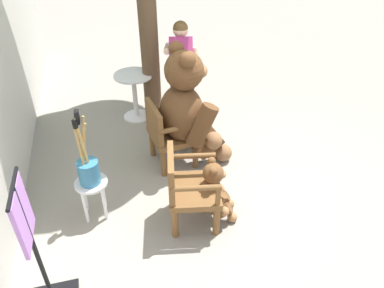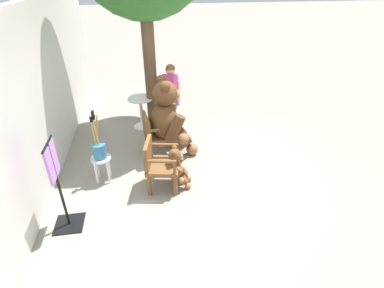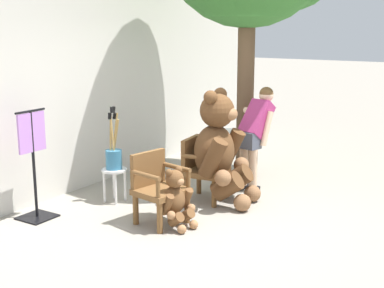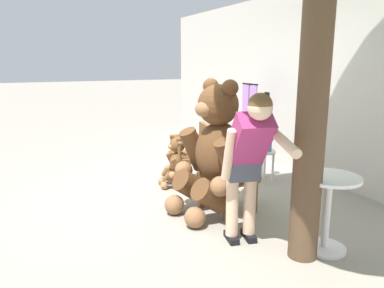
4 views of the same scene
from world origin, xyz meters
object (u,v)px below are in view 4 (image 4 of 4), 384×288
at_px(wooden_chair_left, 195,153).
at_px(clothing_display_stand, 249,121).
at_px(teddy_bear_large, 214,150).
at_px(round_side_table, 327,205).
at_px(wooden_chair_right, 233,171).
at_px(brush_bucket, 265,138).
at_px(person_visitor, 248,156).
at_px(white_stool, 264,158).
at_px(teddy_bear_small, 176,162).

bearing_deg(wooden_chair_left, clothing_display_stand, 116.70).
height_order(teddy_bear_large, round_side_table, teddy_bear_large).
bearing_deg(wooden_chair_right, brush_bucket, 126.25).
xyz_separation_m(wooden_chair_left, person_visitor, (1.89, -0.37, 0.43)).
relative_size(wooden_chair_right, clothing_display_stand, 0.63).
xyz_separation_m(wooden_chair_right, round_side_table, (1.23, 0.26, -0.01)).
distance_m(brush_bucket, clothing_display_stand, 1.09).
bearing_deg(round_side_table, white_stool, 160.10).
xyz_separation_m(white_stool, brush_bucket, (0.00, 0.00, 0.30)).
relative_size(wooden_chair_right, person_visitor, 0.58).
bearing_deg(teddy_bear_small, white_stool, 74.50).
bearing_deg(clothing_display_stand, brush_bucket, -21.79).
bearing_deg(person_visitor, brush_bucket, 139.52).
distance_m(wooden_chair_left, round_side_table, 2.28).
relative_size(teddy_bear_large, teddy_bear_small, 2.11).
bearing_deg(teddy_bear_large, person_visitor, -7.57).
xyz_separation_m(white_stool, clothing_display_stand, (-1.01, 0.41, 0.36)).
bearing_deg(wooden_chair_left, teddy_bear_large, -14.02).
xyz_separation_m(wooden_chair_left, wooden_chair_right, (1.03, 0.00, 0.00)).
relative_size(wooden_chair_left, round_side_table, 1.19).
bearing_deg(wooden_chair_right, round_side_table, 11.85).
relative_size(wooden_chair_right, brush_bucket, 1.01).
relative_size(person_visitor, round_side_table, 2.05).
bearing_deg(teddy_bear_small, clothing_display_stand, 112.10).
bearing_deg(brush_bucket, white_stool, -120.43).
bearing_deg(brush_bucket, teddy_bear_small, -105.54).
distance_m(wooden_chair_left, clothing_display_stand, 1.55).
xyz_separation_m(wooden_chair_right, teddy_bear_large, (0.02, -0.26, 0.29)).
height_order(wooden_chair_right, round_side_table, wooden_chair_right).
distance_m(white_stool, brush_bucket, 0.30).
height_order(wooden_chair_left, teddy_bear_large, teddy_bear_large).
bearing_deg(white_stool, clothing_display_stand, 158.05).
relative_size(wooden_chair_left, white_stool, 1.87).
bearing_deg(clothing_display_stand, white_stool, -21.95).
bearing_deg(wooden_chair_left, person_visitor, -11.19).
xyz_separation_m(wooden_chair_right, clothing_display_stand, (-1.72, 1.37, 0.26)).
height_order(wooden_chair_left, brush_bucket, brush_bucket).
relative_size(wooden_chair_left, brush_bucket, 1.01).
xyz_separation_m(wooden_chair_right, teddy_bear_small, (-1.05, -0.28, -0.10)).
height_order(teddy_bear_large, person_visitor, teddy_bear_large).
bearing_deg(teddy_bear_small, round_side_table, 13.27).
relative_size(teddy_bear_large, clothing_display_stand, 1.13).
relative_size(white_stool, brush_bucket, 0.54).
bearing_deg(teddy_bear_small, wooden_chair_right, 14.91).
distance_m(teddy_bear_large, clothing_display_stand, 2.38).
height_order(wooden_chair_left, person_visitor, person_visitor).
distance_m(teddy_bear_small, round_side_table, 2.34).
xyz_separation_m(person_visitor, clothing_display_stand, (-2.58, 1.74, -0.17)).
bearing_deg(teddy_bear_large, wooden_chair_left, 165.98).
bearing_deg(person_visitor, round_side_table, 59.74).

